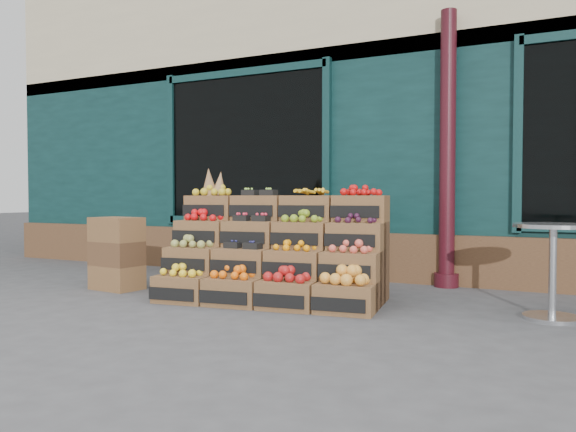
% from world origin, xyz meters
% --- Properties ---
extents(ground, '(60.00, 60.00, 0.00)m').
position_xyz_m(ground, '(0.00, 0.00, 0.00)').
color(ground, '#424244').
rests_on(ground, ground).
extents(shop_facade, '(12.00, 6.24, 4.80)m').
position_xyz_m(shop_facade, '(0.00, 5.11, 2.40)').
color(shop_facade, '#0C2929').
rests_on(shop_facade, ground).
extents(crate_display, '(2.31, 1.33, 1.37)m').
position_xyz_m(crate_display, '(-0.23, 0.48, 0.42)').
color(crate_display, brown).
rests_on(crate_display, ground).
extents(spare_crates, '(0.59, 0.44, 0.82)m').
position_xyz_m(spare_crates, '(-2.13, 0.22, 0.41)').
color(spare_crates, brown).
rests_on(spare_crates, ground).
extents(bistro_table, '(0.65, 0.65, 0.82)m').
position_xyz_m(bistro_table, '(2.34, 0.67, 0.51)').
color(bistro_table, '#B8BBBF').
rests_on(bistro_table, ground).
extents(shopkeeper, '(0.74, 0.59, 1.78)m').
position_xyz_m(shopkeeper, '(-1.46, 2.81, 0.89)').
color(shopkeeper, '#154A23').
rests_on(shopkeeper, ground).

